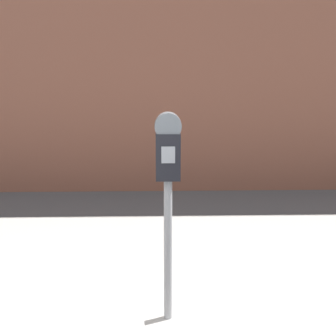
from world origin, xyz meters
TOP-DOWN VIEW (x-y plane):
  - sidewalk at (0.00, 2.20)m, footprint 24.00×2.80m
  - parking_meter at (0.10, 1.20)m, footprint 0.19×0.14m

SIDE VIEW (x-z plane):
  - sidewalk at x=0.00m, z-range 0.00..0.15m
  - parking_meter at x=0.10m, z-range 0.48..2.07m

